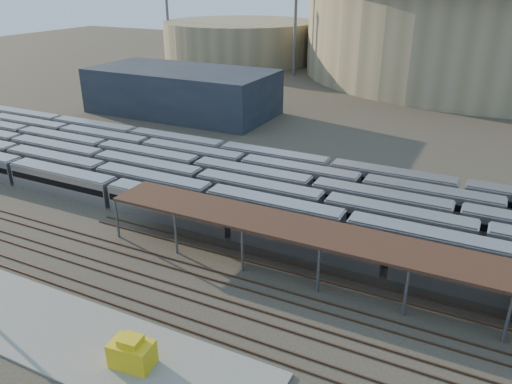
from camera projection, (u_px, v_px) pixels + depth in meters
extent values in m
plane|color=#383026|center=(166.00, 257.00, 56.79)|extent=(420.00, 420.00, 0.00)
cube|color=gray|center=(27.00, 318.00, 46.49)|extent=(50.00, 9.00, 0.20)
cube|color=silver|center=(233.00, 222.00, 60.85)|extent=(112.00, 2.90, 3.60)
cube|color=silver|center=(210.00, 200.00, 66.73)|extent=(112.00, 2.90, 3.60)
cube|color=silver|center=(200.00, 184.00, 71.89)|extent=(112.00, 2.90, 3.60)
cube|color=silver|center=(197.00, 171.00, 76.65)|extent=(112.00, 2.90, 3.60)
cube|color=silver|center=(243.00, 168.00, 77.74)|extent=(112.00, 2.90, 3.60)
cube|color=silver|center=(223.00, 155.00, 83.66)|extent=(112.00, 2.90, 3.60)
cylinder|color=#5B5B60|center=(117.00, 219.00, 60.13)|extent=(0.30, 0.30, 5.00)
cylinder|color=#5B5B60|center=(145.00, 202.00, 64.56)|extent=(0.30, 0.30, 5.00)
cylinder|color=#5B5B60|center=(176.00, 234.00, 56.62)|extent=(0.30, 0.30, 5.00)
cylinder|color=#5B5B60|center=(201.00, 215.00, 61.05)|extent=(0.30, 0.30, 5.00)
cylinder|color=#5B5B60|center=(242.00, 251.00, 53.11)|extent=(0.30, 0.30, 5.00)
cylinder|color=#5B5B60|center=(264.00, 229.00, 57.54)|extent=(0.30, 0.30, 5.00)
cylinder|color=#5B5B60|center=(318.00, 270.00, 49.60)|extent=(0.30, 0.30, 5.00)
cylinder|color=#5B5B60|center=(335.00, 246.00, 54.03)|extent=(0.30, 0.30, 5.00)
cylinder|color=#5B5B60|center=(406.00, 293.00, 46.10)|extent=(0.30, 0.30, 5.00)
cylinder|color=#5B5B60|center=(417.00, 265.00, 50.52)|extent=(0.30, 0.30, 5.00)
cylinder|color=#5B5B60|center=(508.00, 319.00, 42.59)|extent=(0.30, 0.30, 5.00)
cylinder|color=#5B5B60|center=(510.00, 286.00, 47.02)|extent=(0.30, 0.30, 5.00)
cube|color=#312014|center=(370.00, 244.00, 49.00)|extent=(60.00, 6.00, 0.30)
cube|color=#4C3323|center=(157.00, 263.00, 55.32)|extent=(170.00, 0.12, 0.18)
cube|color=#4C3323|center=(165.00, 257.00, 56.55)|extent=(170.00, 0.12, 0.18)
cube|color=#4C3323|center=(134.00, 282.00, 52.04)|extent=(170.00, 0.12, 0.18)
cube|color=#4C3323|center=(143.00, 274.00, 53.27)|extent=(170.00, 0.12, 0.18)
cube|color=#4C3323|center=(107.00, 302.00, 48.75)|extent=(170.00, 0.12, 0.18)
cube|color=#4C3323|center=(118.00, 294.00, 49.98)|extent=(170.00, 0.12, 0.18)
cylinder|color=gray|center=(495.00, 29.00, 155.78)|extent=(116.00, 116.00, 28.00)
cylinder|color=gray|center=(240.00, 41.00, 185.17)|extent=(56.00, 56.00, 14.00)
cube|color=#1E232D|center=(182.00, 91.00, 114.22)|extent=(42.00, 20.00, 10.00)
cylinder|color=#5B5B60|center=(295.00, 16.00, 152.09)|extent=(1.00, 1.00, 36.00)
cylinder|color=#5B5B60|center=(167.00, 9.00, 182.80)|extent=(1.00, 1.00, 36.00)
cylinder|color=#5B5B60|center=(397.00, 9.00, 184.91)|extent=(1.00, 1.00, 36.00)
cube|color=gold|center=(132.00, 354.00, 40.39)|extent=(3.71, 2.57, 2.18)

